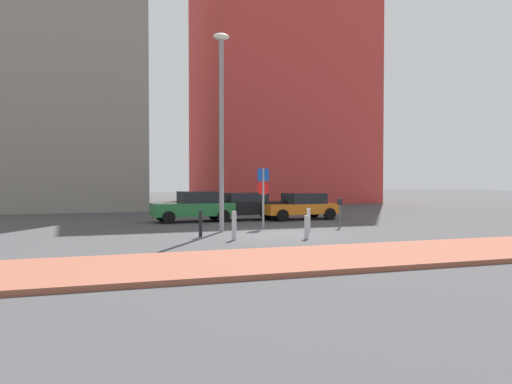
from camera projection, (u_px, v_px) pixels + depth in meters
name	position (u px, v px, depth m)	size (l,w,h in m)	color
ground_plane	(277.00, 235.00, 22.02)	(120.00, 120.00, 0.00)	#424244
sidewalk_brick	(362.00, 256.00, 15.74)	(40.00, 4.29, 0.14)	#93513D
parked_car_green	(195.00, 206.00, 28.29)	(4.25, 1.99, 1.58)	#237238
parked_car_black	(245.00, 206.00, 29.38)	(4.49, 2.02, 1.48)	black
parked_car_orange	(300.00, 206.00, 29.79)	(4.31, 2.20, 1.44)	orange
parking_sign_post	(263.00, 190.00, 24.76)	(0.60, 0.10, 2.75)	gray
parking_meter	(340.00, 209.00, 24.94)	(0.18, 0.14, 1.34)	#4C4C51
street_lamp	(221.00, 118.00, 23.10)	(0.70, 0.36, 8.44)	gray
traffic_bollard_near	(200.00, 224.00, 21.21)	(0.14, 0.14, 1.05)	black
traffic_bollard_mid	(307.00, 227.00, 20.56)	(0.18, 0.18, 0.89)	#B7B7BC
traffic_bollard_far	(309.00, 220.00, 23.17)	(0.16, 0.16, 1.01)	#B7B7BC
traffic_bollard_edge	(234.00, 226.00, 20.22)	(0.18, 0.18, 1.08)	#B7B7BC
building_colorful_midrise	(279.00, 57.00, 50.86)	(14.43, 12.95, 27.12)	#BF3833
building_under_construction	(60.00, 54.00, 41.37)	(11.17, 15.52, 23.28)	gray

